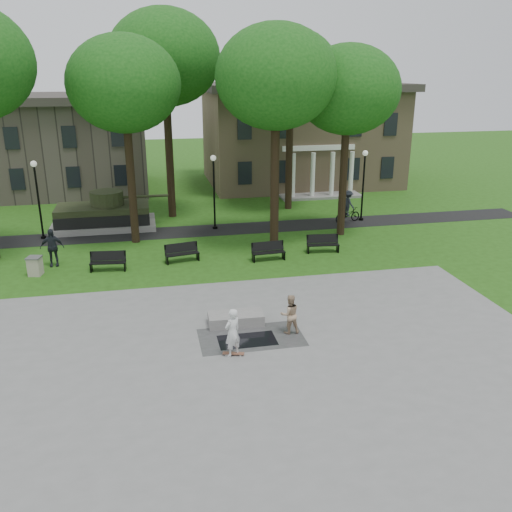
{
  "coord_description": "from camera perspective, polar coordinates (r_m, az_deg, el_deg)",
  "views": [
    {
      "loc": [
        -3.73,
        -21.1,
        9.82
      ],
      "look_at": [
        1.18,
        2.57,
        1.4
      ],
      "focal_mm": 38.0,
      "sensor_mm": 36.0,
      "label": 1
    }
  ],
  "objects": [
    {
      "name": "ground",
      "position": [
        23.57,
        -1.55,
        -5.43
      ],
      "size": [
        120.0,
        120.0,
        0.0
      ],
      "primitive_type": "plane",
      "color": "#214911",
      "rests_on": "ground"
    },
    {
      "name": "plaza",
      "position": [
        19.22,
        1.16,
        -11.5
      ],
      "size": [
        22.0,
        16.0,
        0.02
      ],
      "primitive_type": "cube",
      "color": "gray",
      "rests_on": "ground"
    },
    {
      "name": "footpath",
      "position": [
        34.73,
        -5.08,
        2.71
      ],
      "size": [
        44.0,
        2.6,
        0.01
      ],
      "primitive_type": "cube",
      "color": "black",
      "rests_on": "ground"
    },
    {
      "name": "building_right",
      "position": [
        49.36,
        4.61,
        12.77
      ],
      "size": [
        17.0,
        12.0,
        8.6
      ],
      "color": "#9E8460",
      "rests_on": "ground"
    },
    {
      "name": "building_left",
      "position": [
        48.55,
        -20.6,
        10.65
      ],
      "size": [
        15.0,
        10.0,
        7.2
      ],
      "primitive_type": "cube",
      "color": "#4C443D",
      "rests_on": "ground"
    },
    {
      "name": "tree_1",
      "position": [
        31.62,
        -13.74,
        17.12
      ],
      "size": [
        6.2,
        6.2,
        11.63
      ],
      "color": "black",
      "rests_on": "ground"
    },
    {
      "name": "tree_2",
      "position": [
        30.47,
        2.11,
        18.24
      ],
      "size": [
        6.6,
        6.6,
        12.16
      ],
      "color": "black",
      "rests_on": "ground"
    },
    {
      "name": "tree_3",
      "position": [
        32.79,
        9.66,
        16.81
      ],
      "size": [
        6.0,
        6.0,
        11.19
      ],
      "color": "black",
      "rests_on": "ground"
    },
    {
      "name": "tree_4",
      "position": [
        37.14,
        -9.63,
        19.83
      ],
      "size": [
        7.2,
        7.2,
        13.5
      ],
      "color": "black",
      "rests_on": "ground"
    },
    {
      "name": "tree_5",
      "position": [
        38.97,
        3.7,
        18.94
      ],
      "size": [
        6.4,
        6.4,
        12.44
      ],
      "color": "black",
      "rests_on": "ground"
    },
    {
      "name": "lamp_left",
      "position": [
        34.7,
        -22.0,
        6.12
      ],
      "size": [
        0.36,
        0.36,
        4.73
      ],
      "color": "black",
      "rests_on": "ground"
    },
    {
      "name": "lamp_mid",
      "position": [
        34.39,
        -4.45,
        7.35
      ],
      "size": [
        0.36,
        0.36,
        4.73
      ],
      "color": "black",
      "rests_on": "ground"
    },
    {
      "name": "lamp_right",
      "position": [
        36.98,
        11.25,
        7.88
      ],
      "size": [
        0.36,
        0.36,
        4.73
      ],
      "color": "black",
      "rests_on": "ground"
    },
    {
      "name": "tank_monument",
      "position": [
        36.33,
        -15.7,
        4.19
      ],
      "size": [
        7.45,
        3.4,
        2.4
      ],
      "color": "gray",
      "rests_on": "ground"
    },
    {
      "name": "puddle",
      "position": [
        20.83,
        -0.94,
        -8.86
      ],
      "size": [
        2.2,
        1.2,
        0.0
      ],
      "primitive_type": "cube",
      "color": "black",
      "rests_on": "plaza"
    },
    {
      "name": "concrete_block",
      "position": [
        22.0,
        -2.15,
        -6.61
      ],
      "size": [
        2.23,
        1.07,
        0.45
      ],
      "primitive_type": "cube",
      "rotation": [
        0.0,
        0.0,
        -0.03
      ],
      "color": "gray",
      "rests_on": "plaza"
    },
    {
      "name": "skateboard",
      "position": [
        19.86,
        -2.38,
        -10.27
      ],
      "size": [
        0.8,
        0.41,
        0.07
      ],
      "primitive_type": "cube",
      "rotation": [
        0.0,
        0.0,
        -0.28
      ],
      "color": "brown",
      "rests_on": "plaza"
    },
    {
      "name": "skateboarder",
      "position": [
        19.43,
        -2.49,
        -8.04
      ],
      "size": [
        0.79,
        0.71,
        1.82
      ],
      "primitive_type": "imported",
      "rotation": [
        0.0,
        0.0,
        3.68
      ],
      "color": "silver",
      "rests_on": "plaza"
    },
    {
      "name": "friend_watching",
      "position": [
        21.09,
        3.57,
        -6.12
      ],
      "size": [
        0.8,
        0.64,
        1.59
      ],
      "primitive_type": "imported",
      "rotation": [
        0.0,
        0.0,
        3.19
      ],
      "color": "tan",
      "rests_on": "plaza"
    },
    {
      "name": "pedestrian_walker",
      "position": [
        30.0,
        -20.68,
        0.84
      ],
      "size": [
        1.2,
        0.55,
        2.01
      ],
      "primitive_type": "imported",
      "rotation": [
        0.0,
        0.0,
        0.05
      ],
      "color": "black",
      "rests_on": "ground"
    },
    {
      "name": "cyclist",
      "position": [
        36.76,
        9.65,
        4.86
      ],
      "size": [
        2.08,
        1.25,
        2.17
      ],
      "rotation": [
        0.0,
        0.0,
        1.88
      ],
      "color": "black",
      "rests_on": "ground"
    },
    {
      "name": "park_bench_0",
      "position": [
        28.59,
        -15.33,
        -0.48
      ],
      "size": [
        1.84,
        0.71,
        1.0
      ],
      "rotation": [
        0.0,
        0.0,
        -0.11
      ],
      "color": "black",
      "rests_on": "ground"
    },
    {
      "name": "park_bench_1",
      "position": [
        29.13,
        -7.78,
        0.41
      ],
      "size": [
        1.85,
        0.86,
        1.0
      ],
      "rotation": [
        0.0,
        0.0,
        0.19
      ],
      "color": "black",
      "rests_on": "ground"
    },
    {
      "name": "park_bench_2",
      "position": [
        29.09,
        1.29,
        0.56
      ],
      "size": [
        1.83,
        0.64,
        1.0
      ],
      "rotation": [
        0.0,
        0.0,
        0.07
      ],
      "color": "black",
      "rests_on": "ground"
    },
    {
      "name": "park_bench_3",
      "position": [
        30.59,
        7.02,
        1.36
      ],
      "size": [
        1.84,
        0.69,
        1.0
      ],
      "rotation": [
        0.0,
        0.0,
        -0.1
      ],
      "color": "black",
      "rests_on": "ground"
    },
    {
      "name": "trash_bin",
      "position": [
        29.14,
        -22.24,
        -0.97
      ],
      "size": [
        0.79,
        0.79,
        0.96
      ],
      "rotation": [
        0.0,
        0.0,
        -0.22
      ],
      "color": "#AFA690",
      "rests_on": "ground"
    }
  ]
}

